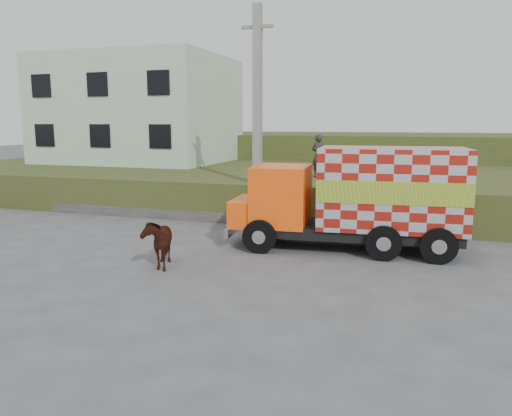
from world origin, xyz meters
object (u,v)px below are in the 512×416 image
(utility_pole, at_px, (257,115))
(cargo_truck, at_px, (359,198))
(pedestrian, at_px, (319,156))
(cow, at_px, (158,241))

(utility_pole, relative_size, cargo_truck, 1.13)
(pedestrian, bearing_deg, utility_pole, 75.69)
(cow, xyz_separation_m, pedestrian, (2.49, 9.26, 1.73))
(utility_pole, distance_m, cow, 7.33)
(cow, distance_m, pedestrian, 9.74)
(utility_pole, relative_size, pedestrian, 4.40)
(utility_pole, xyz_separation_m, cow, (-0.69, -6.45, -3.40))
(utility_pole, relative_size, cow, 5.00)
(cow, bearing_deg, utility_pole, 59.90)
(cargo_truck, height_order, pedestrian, pedestrian)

